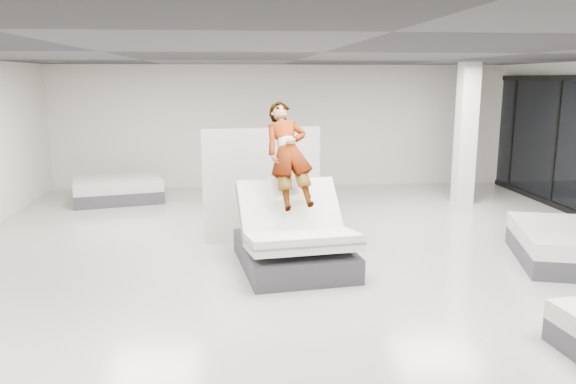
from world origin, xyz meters
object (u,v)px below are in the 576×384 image
object	(u,v)px
person	(289,176)
divider_panel	(263,183)
hero_bed	(294,241)
flat_bed_left_far	(118,190)
column	(466,134)
flat_bed_right_far	(569,245)
remote	(308,195)

from	to	relation	value
person	divider_panel	bearing A→B (deg)	95.70
hero_bed	flat_bed_left_far	size ratio (longest dim) A/B	1.01
divider_panel	column	world-z (taller)	column
hero_bed	person	world-z (taller)	person
person	column	distance (m)	5.84
flat_bed_right_far	hero_bed	bearing A→B (deg)	177.63
person	flat_bed_right_far	xyz separation A→B (m)	(4.38, -0.52, -1.08)
person	flat_bed_left_far	distance (m)	6.06
hero_bed	flat_bed_left_far	world-z (taller)	hero_bed
divider_panel	flat_bed_right_far	xyz separation A→B (m)	(4.72, -1.92, -0.72)
person	flat_bed_right_far	distance (m)	4.54
flat_bed_right_far	column	size ratio (longest dim) A/B	0.74
flat_bed_right_far	divider_panel	bearing A→B (deg)	157.84
remote	divider_panel	world-z (taller)	divider_panel
hero_bed	remote	world-z (taller)	hero_bed
remote	flat_bed_left_far	bearing A→B (deg)	119.45
person	flat_bed_left_far	bearing A→B (deg)	119.26
divider_panel	column	distance (m)	5.36
remote	column	xyz separation A→B (m)	(4.14, 4.14, 0.48)
flat_bed_left_far	person	bearing A→B (deg)	-52.83
person	hero_bed	bearing A→B (deg)	-90.00
remote	flat_bed_left_far	world-z (taller)	remote
hero_bed	divider_panel	world-z (taller)	divider_panel
flat_bed_right_far	column	bearing A→B (deg)	89.60
person	remote	xyz separation A→B (m)	(0.27, -0.32, -0.23)
remote	divider_panel	size ratio (longest dim) A/B	0.06
flat_bed_right_far	column	distance (m)	4.54
remote	flat_bed_right_far	distance (m)	4.20
flat_bed_right_far	flat_bed_left_far	distance (m)	9.56
hero_bed	flat_bed_right_far	bearing A→B (deg)	-2.37
remote	column	bearing A→B (deg)	37.07
person	divider_panel	xyz separation A→B (m)	(-0.34, 1.41, -0.36)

